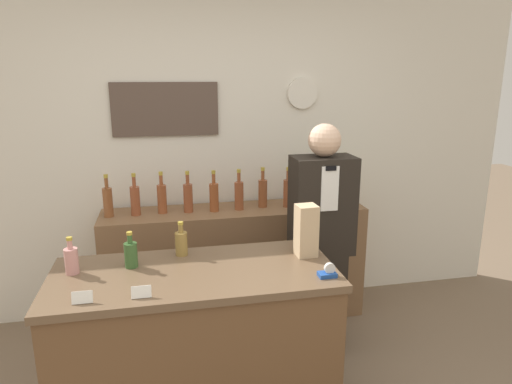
% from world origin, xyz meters
% --- Properties ---
extents(back_wall, '(5.20, 0.09, 2.70)m').
position_xyz_m(back_wall, '(-0.00, 2.00, 1.35)').
color(back_wall, silver).
rests_on(back_wall, ground_plane).
extents(back_shelf, '(2.04, 0.44, 0.92)m').
position_xyz_m(back_shelf, '(0.14, 1.72, 0.46)').
color(back_shelf, brown).
rests_on(back_shelf, ground_plane).
extents(display_counter, '(1.47, 0.66, 0.95)m').
position_xyz_m(display_counter, '(-0.26, 0.55, 0.48)').
color(display_counter, brown).
rests_on(display_counter, ground_plane).
extents(shopkeeper, '(0.41, 0.26, 1.63)m').
position_xyz_m(shopkeeper, '(0.64, 1.12, 0.81)').
color(shopkeeper, black).
rests_on(shopkeeper, ground_plane).
extents(potted_plant, '(0.24, 0.24, 0.34)m').
position_xyz_m(potted_plant, '(0.98, 1.68, 1.09)').
color(potted_plant, '#B27047').
rests_on(potted_plant, back_shelf).
extents(paper_bag, '(0.12, 0.11, 0.29)m').
position_xyz_m(paper_bag, '(0.37, 0.63, 1.10)').
color(paper_bag, tan).
rests_on(paper_bag, display_counter).
extents(tape_dispenser, '(0.09, 0.06, 0.07)m').
position_xyz_m(tape_dispenser, '(0.40, 0.34, 0.97)').
color(tape_dispenser, '#1E4799').
rests_on(tape_dispenser, display_counter).
extents(price_card_left, '(0.09, 0.02, 0.06)m').
position_xyz_m(price_card_left, '(-0.77, 0.30, 0.98)').
color(price_card_left, white).
rests_on(price_card_left, display_counter).
extents(price_card_right, '(0.09, 0.02, 0.06)m').
position_xyz_m(price_card_right, '(-0.51, 0.30, 0.98)').
color(price_card_right, white).
rests_on(price_card_right, display_counter).
extents(counter_bottle_0, '(0.07, 0.07, 0.20)m').
position_xyz_m(counter_bottle_0, '(-0.87, 0.65, 1.02)').
color(counter_bottle_0, tan).
rests_on(counter_bottle_0, display_counter).
extents(counter_bottle_1, '(0.07, 0.07, 0.20)m').
position_xyz_m(counter_bottle_1, '(-0.58, 0.67, 1.02)').
color(counter_bottle_1, '#365B2C').
rests_on(counter_bottle_1, display_counter).
extents(counter_bottle_2, '(0.07, 0.07, 0.20)m').
position_xyz_m(counter_bottle_2, '(-0.31, 0.78, 1.02)').
color(counter_bottle_2, olive).
rests_on(counter_bottle_2, display_counter).
extents(shelf_bottle_0, '(0.07, 0.07, 0.32)m').
position_xyz_m(shelf_bottle_0, '(-0.80, 1.72, 1.04)').
color(shelf_bottle_0, brown).
rests_on(shelf_bottle_0, back_shelf).
extents(shelf_bottle_1, '(0.07, 0.07, 0.32)m').
position_xyz_m(shelf_bottle_1, '(-0.60, 1.72, 1.04)').
color(shelf_bottle_1, brown).
rests_on(shelf_bottle_1, back_shelf).
extents(shelf_bottle_2, '(0.07, 0.07, 0.32)m').
position_xyz_m(shelf_bottle_2, '(-0.41, 1.73, 1.04)').
color(shelf_bottle_2, brown).
rests_on(shelf_bottle_2, back_shelf).
extents(shelf_bottle_3, '(0.07, 0.07, 0.32)m').
position_xyz_m(shelf_bottle_3, '(-0.21, 1.72, 1.04)').
color(shelf_bottle_3, brown).
rests_on(shelf_bottle_3, back_shelf).
extents(shelf_bottle_4, '(0.07, 0.07, 0.32)m').
position_xyz_m(shelf_bottle_4, '(-0.02, 1.70, 1.04)').
color(shelf_bottle_4, brown).
rests_on(shelf_bottle_4, back_shelf).
extents(shelf_bottle_5, '(0.07, 0.07, 0.32)m').
position_xyz_m(shelf_bottle_5, '(0.18, 1.71, 1.04)').
color(shelf_bottle_5, brown).
rests_on(shelf_bottle_5, back_shelf).
extents(shelf_bottle_6, '(0.07, 0.07, 0.32)m').
position_xyz_m(shelf_bottle_6, '(0.37, 1.74, 1.04)').
color(shelf_bottle_6, brown).
rests_on(shelf_bottle_6, back_shelf).
extents(shelf_bottle_7, '(0.07, 0.07, 0.32)m').
position_xyz_m(shelf_bottle_7, '(0.57, 1.70, 1.04)').
color(shelf_bottle_7, brown).
rests_on(shelf_bottle_7, back_shelf).
extents(shelf_bottle_8, '(0.07, 0.07, 0.32)m').
position_xyz_m(shelf_bottle_8, '(0.76, 1.73, 1.04)').
color(shelf_bottle_8, brown).
rests_on(shelf_bottle_8, back_shelf).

